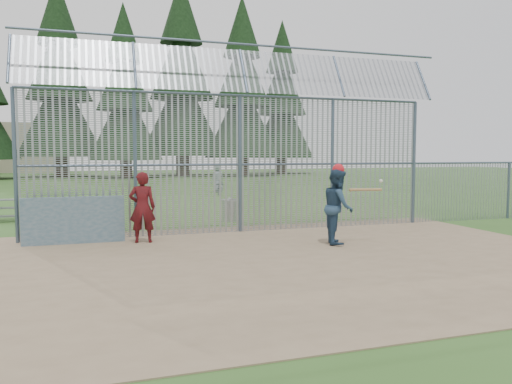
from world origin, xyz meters
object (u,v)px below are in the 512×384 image
object	(u,v)px
onlooker	(142,207)
trash_can	(230,210)
bleacher	(30,208)
dugout_wall	(74,220)
batter	(338,206)

from	to	relation	value
onlooker	trash_can	size ratio (longest dim) A/B	2.24
trash_can	bleacher	distance (m)	6.99
dugout_wall	onlooker	xyz separation A→B (m)	(1.68, -0.36, 0.32)
dugout_wall	bleacher	xyz separation A→B (m)	(-1.62, 5.45, -0.21)
trash_can	bleacher	world-z (taller)	trash_can
trash_can	bleacher	xyz separation A→B (m)	(-6.53, 2.49, 0.03)
onlooker	trash_can	xyz separation A→B (m)	(3.23, 3.33, -0.56)
dugout_wall	bleacher	bearing A→B (deg)	106.53
bleacher	dugout_wall	bearing A→B (deg)	-73.47
dugout_wall	trash_can	distance (m)	5.75
batter	bleacher	size ratio (longest dim) A/B	0.64
dugout_wall	trash_can	xyz separation A→B (m)	(4.92, 2.96, -0.24)
batter	bleacher	bearing A→B (deg)	66.54
batter	onlooker	bearing A→B (deg)	89.69
dugout_wall	onlooker	world-z (taller)	onlooker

